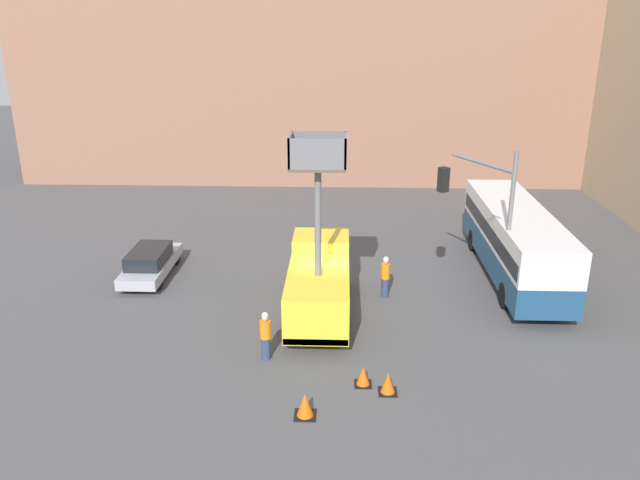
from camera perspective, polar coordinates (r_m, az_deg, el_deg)
The scene contains 11 objects.
ground_plane at distance 25.54m, azimuth 0.72°, elevation -6.13°, with size 120.00×120.00×0.00m, color #4C4C4F.
building_backdrop_far at distance 47.08m, azimuth 1.53°, elevation 16.40°, with size 44.00×10.00×16.87m.
utility_truck at distance 24.32m, azimuth -0.08°, elevation -3.59°, with size 2.31×6.48×7.34m.
city_bus at distance 29.14m, azimuth 17.40°, elevation 0.22°, with size 2.52×10.73×3.16m.
traffic_light_pole at distance 24.80m, azimuth 15.07°, elevation 2.96°, with size 3.28×3.04×6.33m.
road_worker_near_truck at distance 21.60m, azimuth -5.00°, elevation -8.73°, with size 0.38×0.38×1.76m.
road_worker_directing at distance 26.26m, azimuth 5.99°, elevation -3.35°, with size 0.38×0.38×1.79m.
traffic_cone_near_truck at distance 20.13m, azimuth 6.23°, elevation -12.92°, with size 0.59×0.59×0.67m.
traffic_cone_mid_road at distance 20.45m, azimuth 3.97°, elevation -12.34°, with size 0.55×0.55×0.63m.
traffic_cone_far_side at distance 18.99m, azimuth -1.37°, elevation -14.89°, with size 0.65×0.65×0.74m.
parked_car_curbside at distance 29.21m, azimuth -15.24°, elevation -1.96°, with size 1.72×4.76×1.36m.
Camera 1 is at (0.53, -22.99, 11.12)m, focal length 35.00 mm.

